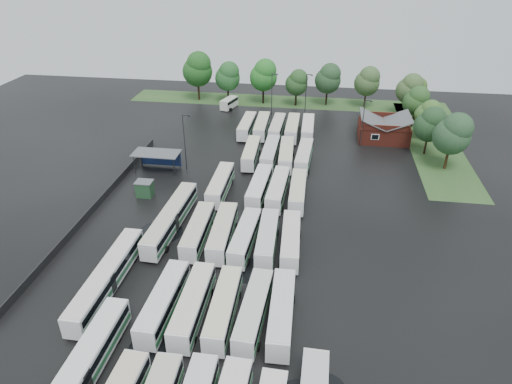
# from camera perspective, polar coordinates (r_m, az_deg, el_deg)

# --- Properties ---
(ground) EXTENTS (160.00, 160.00, 0.00)m
(ground) POSITION_cam_1_polar(r_m,az_deg,el_deg) (61.52, -3.52, -7.28)
(ground) COLOR black
(ground) RESTS_ON ground
(brick_building) EXTENTS (10.07, 8.60, 5.39)m
(brick_building) POSITION_cam_1_polar(r_m,az_deg,el_deg) (98.34, 15.64, 7.38)
(brick_building) COLOR maroon
(brick_building) RESTS_ON ground
(wash_shed) EXTENTS (8.20, 4.20, 3.58)m
(wash_shed) POSITION_cam_1_polar(r_m,az_deg,el_deg) (82.87, -12.24, 4.57)
(wash_shed) COLOR #2D2D30
(wash_shed) RESTS_ON ground
(utility_hut) EXTENTS (2.70, 2.20, 2.62)m
(utility_hut) POSITION_cam_1_polar(r_m,az_deg,el_deg) (75.41, -13.74, 0.42)
(utility_hut) COLOR #1D3F24
(utility_hut) RESTS_ON ground
(grass_strip_north) EXTENTS (80.00, 10.00, 0.01)m
(grass_strip_north) POSITION_cam_1_polar(r_m,az_deg,el_deg) (119.23, 3.81, 11.19)
(grass_strip_north) COLOR #2D4F21
(grass_strip_north) RESTS_ON ground
(grass_strip_east) EXTENTS (10.00, 50.00, 0.01)m
(grass_strip_east) POSITION_cam_1_polar(r_m,az_deg,el_deg) (100.84, 21.14, 5.87)
(grass_strip_east) COLOR #2D4F21
(grass_strip_east) RESTS_ON ground
(west_fence) EXTENTS (0.10, 50.00, 1.20)m
(west_fence) POSITION_cam_1_polar(r_m,az_deg,el_deg) (74.57, -19.21, -1.42)
(west_fence) COLOR #2D2D30
(west_fence) RESTS_ON ground
(bus_r1c0) EXTENTS (2.71, 11.54, 3.20)m
(bus_r1c0) POSITION_cam_1_polar(r_m,az_deg,el_deg) (52.12, -11.48, -13.31)
(bus_r1c0) COLOR silver
(bus_r1c0) RESTS_ON ground
(bus_r1c1) EXTENTS (2.51, 11.55, 3.21)m
(bus_r1c1) POSITION_cam_1_polar(r_m,az_deg,el_deg) (51.25, -7.91, -13.79)
(bus_r1c1) COLOR silver
(bus_r1c1) RESTS_ON ground
(bus_r1c2) EXTENTS (2.57, 11.26, 3.12)m
(bus_r1c2) POSITION_cam_1_polar(r_m,az_deg,el_deg) (50.63, -4.08, -14.25)
(bus_r1c2) COLOR silver
(bus_r1c2) RESTS_ON ground
(bus_r1c3) EXTENTS (2.92, 11.27, 3.11)m
(bus_r1c3) POSITION_cam_1_polar(r_m,az_deg,el_deg) (50.22, -0.29, -14.62)
(bus_r1c3) COLOR silver
(bus_r1c3) RESTS_ON ground
(bus_r1c4) EXTENTS (2.73, 11.42, 3.16)m
(bus_r1c4) POSITION_cam_1_polar(r_m,az_deg,el_deg) (50.09, 3.21, -14.77)
(bus_r1c4) COLOR silver
(bus_r1c4) RESTS_ON ground
(bus_r2c0) EXTENTS (2.62, 11.33, 3.14)m
(bus_r2c0) POSITION_cam_1_polar(r_m,az_deg,el_deg) (62.64, -7.26, -4.82)
(bus_r2c0) COLOR silver
(bus_r2c0) RESTS_ON ground
(bus_r2c1) EXTENTS (2.91, 11.70, 3.23)m
(bus_r2c1) POSITION_cam_1_polar(r_m,az_deg,el_deg) (61.91, -4.20, -5.04)
(bus_r2c1) COLOR silver
(bus_r2c1) RESTS_ON ground
(bus_r2c2) EXTENTS (2.90, 11.18, 3.08)m
(bus_r2c2) POSITION_cam_1_polar(r_m,az_deg,el_deg) (60.99, -1.39, -5.64)
(bus_r2c2) COLOR silver
(bus_r2c2) RESTS_ON ground
(bus_r2c3) EXTENTS (2.71, 11.16, 3.09)m
(bus_r2c3) POSITION_cam_1_polar(r_m,az_deg,el_deg) (60.74, 1.42, -5.80)
(bus_r2c3) COLOR silver
(bus_r2c3) RESTS_ON ground
(bus_r2c4) EXTENTS (2.85, 11.16, 3.08)m
(bus_r2c4) POSITION_cam_1_polar(r_m,az_deg,el_deg) (60.56, 4.35, -6.01)
(bus_r2c4) COLOR silver
(bus_r2c4) RESTS_ON ground
(bus_r3c0) EXTENTS (2.52, 11.57, 3.22)m
(bus_r3c0) POSITION_cam_1_polar(r_m,az_deg,el_deg) (73.70, -4.48, 0.92)
(bus_r3c0) COLOR silver
(bus_r3c0) RESTS_ON ground
(bus_r3c2) EXTENTS (2.91, 11.64, 3.22)m
(bus_r3c2) POSITION_cam_1_polar(r_m,az_deg,el_deg) (72.81, 0.41, 0.64)
(bus_r3c2) COLOR silver
(bus_r3c2) RESTS_ON ground
(bus_r3c3) EXTENTS (2.86, 11.58, 3.20)m
(bus_r3c3) POSITION_cam_1_polar(r_m,az_deg,el_deg) (72.28, 2.76, 0.37)
(bus_r3c3) COLOR silver
(bus_r3c3) RESTS_ON ground
(bus_r3c4) EXTENTS (2.49, 11.09, 3.08)m
(bus_r3c4) POSITION_cam_1_polar(r_m,az_deg,el_deg) (72.00, 5.24, 0.10)
(bus_r3c4) COLOR silver
(bus_r3c4) RESTS_ON ground
(bus_r4c1) EXTENTS (2.68, 11.15, 3.09)m
(bus_r4c1) POSITION_cam_1_polar(r_m,az_deg,el_deg) (84.87, -0.60, 4.90)
(bus_r4c1) COLOR silver
(bus_r4c1) RESTS_ON ground
(bus_r4c2) EXTENTS (2.47, 11.38, 3.17)m
(bus_r4c2) POSITION_cam_1_polar(r_m,az_deg,el_deg) (84.88, 1.78, 4.92)
(bus_r4c2) COLOR silver
(bus_r4c2) RESTS_ON ground
(bus_r4c3) EXTENTS (2.93, 11.56, 3.19)m
(bus_r4c3) POSITION_cam_1_polar(r_m,az_deg,el_deg) (84.23, 3.81, 4.68)
(bus_r4c3) COLOR silver
(bus_r4c3) RESTS_ON ground
(bus_r4c4) EXTENTS (2.90, 11.37, 3.14)m
(bus_r4c4) POSITION_cam_1_polar(r_m,az_deg,el_deg) (84.00, 6.02, 4.49)
(bus_r4c4) COLOR silver
(bus_r4c4) RESTS_ON ground
(bus_r5c0) EXTENTS (2.50, 11.31, 3.14)m
(bus_r5c0) POSITION_cam_1_polar(r_m,az_deg,el_deg) (97.77, -1.14, 8.26)
(bus_r5c0) COLOR silver
(bus_r5c0) RESTS_ON ground
(bus_r5c1) EXTENTS (2.69, 11.49, 3.19)m
(bus_r5c1) POSITION_cam_1_polar(r_m,az_deg,el_deg) (97.54, 0.72, 8.22)
(bus_r5c1) COLOR silver
(bus_r5c1) RESTS_ON ground
(bus_r5c2) EXTENTS (2.62, 11.25, 3.12)m
(bus_r5c2) POSITION_cam_1_polar(r_m,az_deg,el_deg) (97.10, 2.67, 8.07)
(bus_r5c2) COLOR silver
(bus_r5c2) RESTS_ON ground
(bus_r5c3) EXTENTS (2.54, 11.65, 3.24)m
(bus_r5c3) POSITION_cam_1_polar(r_m,az_deg,el_deg) (96.71, 4.57, 7.97)
(bus_r5c3) COLOR silver
(bus_r5c3) RESTS_ON ground
(bus_r5c4) EXTENTS (2.57, 11.35, 3.15)m
(bus_r5c4) POSITION_cam_1_polar(r_m,az_deg,el_deg) (97.05, 6.49, 7.92)
(bus_r5c4) COLOR silver
(bus_r5c4) RESTS_ON ground
(artic_bus_west_a) EXTENTS (2.61, 17.10, 3.17)m
(artic_bus_west_a) POSITION_cam_1_polar(r_m,az_deg,el_deg) (47.53, -21.08, -20.31)
(artic_bus_west_a) COLOR silver
(artic_bus_west_a) RESTS_ON ground
(artic_bus_west_b) EXTENTS (3.09, 17.17, 3.17)m
(artic_bus_west_b) POSITION_cam_1_polar(r_m,az_deg,el_deg) (65.85, -10.58, -3.25)
(artic_bus_west_b) COLOR silver
(artic_bus_west_b) RESTS_ON ground
(artic_bus_west_c) EXTENTS (2.51, 16.91, 3.13)m
(artic_bus_west_c) POSITION_cam_1_polar(r_m,az_deg,el_deg) (57.00, -18.11, -10.11)
(artic_bus_west_c) COLOR silver
(artic_bus_west_c) RESTS_ON ground
(minibus) EXTENTS (3.64, 6.11, 2.51)m
(minibus) POSITION_cam_1_polar(r_m,az_deg,el_deg) (113.82, -3.39, 11.07)
(minibus) COLOR silver
(minibus) RESTS_ON ground
(tree_north_0) EXTENTS (7.48, 7.48, 12.39)m
(tree_north_0) POSITION_cam_1_polar(r_m,az_deg,el_deg) (119.28, -7.27, 15.02)
(tree_north_0) COLOR #352212
(tree_north_0) RESTS_ON ground
(tree_north_1) EXTENTS (6.22, 6.22, 10.31)m
(tree_north_1) POSITION_cam_1_polar(r_m,az_deg,el_deg) (117.26, -3.51, 14.27)
(tree_north_1) COLOR black
(tree_north_1) RESTS_ON ground
(tree_north_2) EXTENTS (6.78, 6.78, 11.22)m
(tree_north_2) POSITION_cam_1_polar(r_m,az_deg,el_deg) (115.84, 1.01, 14.43)
(tree_north_2) COLOR black
(tree_north_2) RESTS_ON ground
(tree_north_3) EXTENTS (5.50, 5.50, 9.11)m
(tree_north_3) POSITION_cam_1_polar(r_m,az_deg,el_deg) (114.87, 5.17, 13.50)
(tree_north_3) COLOR black
(tree_north_3) RESTS_ON ground
(tree_north_4) EXTENTS (6.33, 6.33, 10.48)m
(tree_north_4) POSITION_cam_1_polar(r_m,az_deg,el_deg) (115.96, 9.06, 13.86)
(tree_north_4) COLOR black
(tree_north_4) RESTS_ON ground
(tree_north_5) EXTENTS (6.11, 6.11, 10.12)m
(tree_north_5) POSITION_cam_1_polar(r_m,az_deg,el_deg) (116.30, 13.80, 13.33)
(tree_north_5) COLOR #322618
(tree_north_5) RESTS_ON ground
(tree_north_6) EXTENTS (5.13, 5.13, 8.49)m
(tree_north_6) POSITION_cam_1_polar(r_m,az_deg,el_deg) (116.00, 19.35, 11.96)
(tree_north_6) COLOR black
(tree_north_6) RESTS_ON ground
(tree_east_0) EXTENTS (6.46, 6.46, 10.70)m
(tree_east_0) POSITION_cam_1_polar(r_m,az_deg,el_deg) (86.91, 23.47, 6.73)
(tree_east_0) COLOR #3B2714
(tree_east_0) RESTS_ON ground
(tree_east_1) EXTENTS (5.77, 5.77, 9.56)m
(tree_east_1) POSITION_cam_1_polar(r_m,az_deg,el_deg) (92.17, 21.00, 7.93)
(tree_east_1) COLOR black
(tree_east_1) RESTS_ON ground
(tree_east_2) EXTENTS (5.14, 5.10, 8.45)m
(tree_east_2) POSITION_cam_1_polar(r_m,az_deg,el_deg) (99.97, 20.73, 9.11)
(tree_east_2) COLOR black
(tree_east_2) RESTS_ON ground
(tree_east_3) EXTENTS (5.59, 5.59, 9.25)m
(tree_east_3) POSITION_cam_1_polar(r_m,az_deg,el_deg) (106.06, 19.46, 10.71)
(tree_east_3) COLOR black
(tree_east_3) RESTS_ON ground
(tree_east_4) EXTENTS (5.99, 5.99, 9.91)m
(tree_east_4) POSITION_cam_1_polar(r_m,az_deg,el_deg) (113.28, 18.70, 12.17)
(tree_east_4) COLOR black
(tree_east_4) RESTS_ON ground
(lamp_post_ne) EXTENTS (1.47, 0.29, 9.54)m
(lamp_post_ne) POSITION_cam_1_polar(r_m,az_deg,el_deg) (92.46, 13.31, 8.76)
(lamp_post_ne) COLOR #2D2D30
(lamp_post_ne) RESTS_ON ground
(lamp_post_nw) EXTENTS (1.59, 0.31, 10.34)m
(lamp_post_nw) POSITION_cam_1_polar(r_m,az_deg,el_deg) (81.12, -8.86, 6.68)
(lamp_post_nw) COLOR #2D2D30
(lamp_post_nw) RESTS_ON ground
(lamp_post_back_w) EXTENTS (1.51, 0.29, 9.78)m
(lamp_post_back_w) POSITION_cam_1_polar(r_m,az_deg,el_deg) (107.94, 2.06, 12.48)
(lamp_post_back_w) COLOR #2D2D30
(lamp_post_back_w) RESTS_ON ground
(lamp_post_back_e) EXTENTS (1.51, 0.29, 9.83)m
(lamp_post_back_e) POSITION_cam_1_polar(r_m,az_deg,el_deg) (107.78, 6.33, 12.31)
(lamp_post_back_e) COLOR #2D2D30
(lamp_post_back_e) RESTS_ON ground
(puddle_0) EXTENTS (4.99, 4.99, 0.01)m
(puddle_0) POSITION_cam_1_polar(r_m,az_deg,el_deg) (50.01, -12.81, -18.58)
(puddle_0) COLOR black
(puddle_0) RESTS_ON ground
(puddle_2) EXTENTS (6.33, 6.33, 0.01)m
(puddle_2) POSITION_cam_1_polar(r_m,az_deg,el_deg) (66.34, -11.84, -4.93)
(puddle_2) COLOR black
(puddle_2) RESTS_ON ground
(puddle_3) EXTENTS (5.11, 5.11, 0.01)m
(puddle_3) POSITION_cam_1_polar(r_m,az_deg,el_deg) (58.03, -0.75, -9.79)
(puddle_3) COLOR black
(puddle_3) RESTS_ON ground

